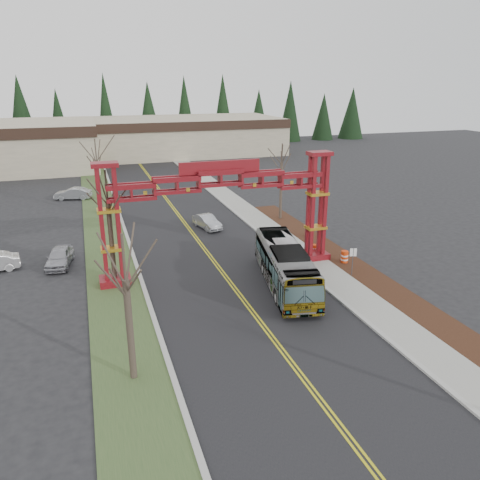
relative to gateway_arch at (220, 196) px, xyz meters
name	(u,v)px	position (x,y,z in m)	size (l,w,h in m)	color
ground	(338,424)	(0.00, -18.00, -5.98)	(200.00, 200.00, 0.00)	black
road	(200,243)	(0.00, 7.00, -5.97)	(12.00, 110.00, 0.02)	black
lane_line_left	(199,243)	(-0.12, 7.00, -5.96)	(0.12, 100.00, 0.01)	gold
lane_line_right	(201,243)	(0.12, 7.00, -5.96)	(0.12, 100.00, 0.01)	gold
curb_right	(263,236)	(6.15, 7.00, -5.91)	(0.30, 110.00, 0.15)	#A9AAA4
sidewalk_right	(277,234)	(7.60, 7.00, -5.91)	(2.60, 110.00, 0.14)	gray
landscape_strip	(396,295)	(10.20, -8.00, -5.92)	(2.60, 50.00, 0.12)	black
grass_median	(109,252)	(-8.00, 7.00, -5.94)	(4.00, 110.00, 0.08)	#344D26
curb_left	(131,250)	(-6.15, 7.00, -5.91)	(0.30, 110.00, 0.15)	#A9AAA4
gateway_arch	(220,196)	(0.00, 0.00, 0.00)	(18.20, 1.60, 8.90)	#5C0C0E
retail_building_east	(182,136)	(10.00, 61.95, -2.47)	(38.00, 20.30, 7.00)	tan
conifer_treeline	(126,117)	(0.25, 74.00, 0.50)	(116.10, 5.60, 13.00)	black
transit_bus	(285,266)	(3.61, -4.00, -4.45)	(2.58, 11.04, 3.07)	#ABADB3
silver_sedan	(207,222)	(1.78, 11.18, -5.31)	(1.41, 4.05, 1.34)	#A5A8AD
parked_car_near_a	(60,257)	(-11.91, 5.21, -5.24)	(1.74, 4.33, 1.48)	#A3A4AB
parked_car_far_a	(73,194)	(-11.00, 28.06, -5.25)	(1.55, 4.45, 1.47)	#A6ABAD
bare_tree_median_near	(126,281)	(-8.00, -11.85, -0.68)	(3.42, 3.42, 7.59)	#382D26
bare_tree_median_mid	(108,202)	(-8.00, 0.23, 0.13)	(3.33, 3.33, 8.35)	#382D26
bare_tree_median_far	(97,161)	(-8.00, 19.48, 0.01)	(3.42, 3.42, 8.29)	#382D26
bare_tree_right_far	(282,163)	(10.00, 11.83, 0.02)	(2.96, 2.96, 8.00)	#382D26
street_sign	(353,256)	(9.08, -4.08, -4.37)	(0.50, 0.17, 2.24)	#3F3F44
barrel_south	(344,257)	(9.89, -1.61, -5.44)	(0.58, 0.58, 1.08)	red
barrel_mid	(314,250)	(8.51, 0.98, -5.53)	(0.49, 0.49, 0.91)	red
barrel_north	(307,233)	(10.00, 5.29, -5.54)	(0.48, 0.48, 0.89)	red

